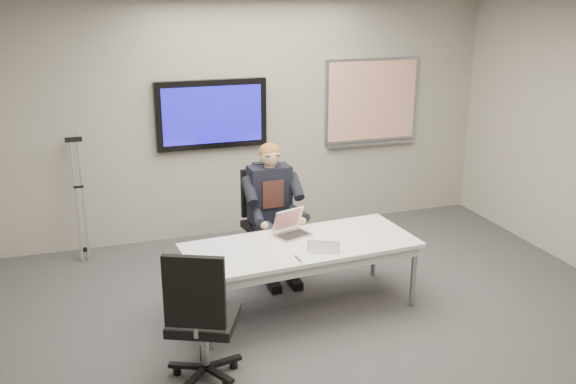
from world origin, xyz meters
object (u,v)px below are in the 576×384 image
object	(u,v)px
office_chair_far	(267,237)
seated_person	(275,225)
office_chair_near	(203,340)
conference_table	(301,251)
laptop	(291,228)

from	to	relation	value
office_chair_far	seated_person	distance (m)	0.35
seated_person	office_chair_near	bearing A→B (deg)	-126.07
conference_table	office_chair_far	bearing A→B (deg)	87.01
office_chair_near	office_chair_far	bearing A→B (deg)	-94.72
conference_table	seated_person	distance (m)	0.77
office_chair_far	seated_person	xyz separation A→B (m)	(0.01, -0.26, 0.23)
conference_table	seated_person	xyz separation A→B (m)	(-0.01, 0.77, -0.02)
office_chair_near	conference_table	bearing A→B (deg)	-116.74
conference_table	office_chair_near	distance (m)	1.42
conference_table	laptop	world-z (taller)	laptop
office_chair_near	laptop	distance (m)	1.61
laptop	office_chair_near	bearing A→B (deg)	-152.84
seated_person	laptop	distance (m)	0.53
conference_table	laptop	bearing A→B (deg)	88.37
seated_person	laptop	bearing A→B (deg)	-92.41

